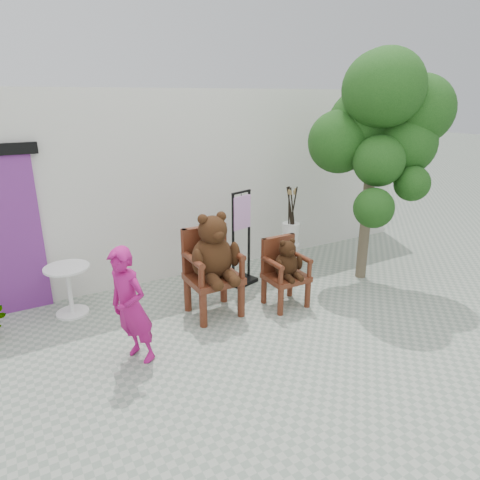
{
  "coord_description": "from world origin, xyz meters",
  "views": [
    {
      "loc": [
        -2.83,
        -3.7,
        2.9
      ],
      "look_at": [
        0.03,
        1.28,
        0.95
      ],
      "focal_mm": 32.0,
      "sensor_mm": 36.0,
      "label": 1
    }
  ],
  "objects": [
    {
      "name": "chair_big",
      "position": [
        -0.48,
        1.14,
        0.82
      ],
      "size": [
        0.69,
        0.76,
        1.45
      ],
      "color": "#461D0F",
      "rests_on": "ground"
    },
    {
      "name": "display_stand",
      "position": [
        0.37,
        1.83,
        0.58
      ],
      "size": [
        0.53,
        0.46,
        1.51
      ],
      "rotation": [
        0.0,
        0.0,
        0.28
      ],
      "color": "black",
      "rests_on": "ground"
    },
    {
      "name": "back_wall",
      "position": [
        0.0,
        3.1,
        1.5
      ],
      "size": [
        9.0,
        1.0,
        3.0
      ],
      "primitive_type": "cube",
      "color": "silver",
      "rests_on": "ground"
    },
    {
      "name": "cafe_table",
      "position": [
        -2.2,
        2.1,
        0.44
      ],
      "size": [
        0.6,
        0.6,
        0.7
      ],
      "rotation": [
        0.0,
        0.0,
        -0.34
      ],
      "color": "white",
      "rests_on": "ground"
    },
    {
      "name": "tree",
      "position": [
        2.26,
        0.95,
        2.54
      ],
      "size": [
        1.93,
        1.72,
        3.55
      ],
      "rotation": [
        0.0,
        0.0,
        -0.33
      ],
      "color": "#483C2B",
      "rests_on": "ground"
    },
    {
      "name": "chair_small",
      "position": [
        0.53,
        0.87,
        0.6
      ],
      "size": [
        0.56,
        0.54,
        1.01
      ],
      "color": "#461D0F",
      "rests_on": "ground"
    },
    {
      "name": "person",
      "position": [
        -1.78,
        0.53,
        0.7
      ],
      "size": [
        0.53,
        0.61,
        1.41
      ],
      "primitive_type": "imported",
      "rotation": [
        0.0,
        0.0,
        -1.11
      ],
      "color": "#A8146B",
      "rests_on": "ground"
    },
    {
      "name": "stool_bucket",
      "position": [
        1.43,
        1.95,
        0.64
      ],
      "size": [
        0.32,
        0.32,
        1.45
      ],
      "rotation": [
        0.0,
        0.0,
        -0.29
      ],
      "color": "white",
      "rests_on": "ground"
    },
    {
      "name": "ground_plane",
      "position": [
        0.0,
        0.0,
        0.0
      ],
      "size": [
        60.0,
        60.0,
        0.0
      ],
      "primitive_type": "plane",
      "color": "gray",
      "rests_on": "ground"
    }
  ]
}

